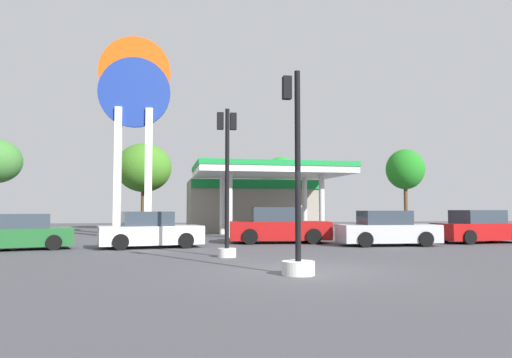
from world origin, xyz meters
The scene contains 13 objects.
ground_plane centered at (0.00, 0.00, 0.00)m, with size 90.00×90.00×0.00m, color #47474C.
gas_station centered at (2.73, 21.91, 2.15)m, with size 9.18×12.42×4.27m.
station_pole_sign centered at (-5.34, 16.36, 7.34)m, with size 4.09×0.56×11.59m.
car_0 centered at (1.70, 10.09, 0.75)m, with size 4.84×2.55×1.66m.
car_1 centered at (-9.09, 8.24, 0.63)m, with size 4.18×2.67×1.39m.
car_2 centered at (5.92, 7.60, 0.68)m, with size 4.35×2.20×1.51m.
car_3 centered at (-4.13, 8.39, 0.67)m, with size 4.36×2.42×1.48m.
car_4 centered at (11.02, 8.45, 0.69)m, with size 4.39×2.19×1.53m.
traffic_signal_0 centered at (-1.55, 3.96, 2.11)m, with size 0.65×0.66×4.92m.
traffic_signal_1 centered at (-0.44, -0.67, 1.29)m, with size 0.80×0.80×4.96m.
tree_1 centered at (-5.13, 25.72, 4.71)m, with size 4.18×4.18×6.60m.
tree_2 centered at (5.44, 24.80, 4.00)m, with size 3.08×3.08×5.68m.
tree_3 centered at (16.22, 25.21, 4.87)m, with size 3.18×3.18×6.58m.
Camera 1 is at (-3.60, -11.95, 1.58)m, focal length 33.90 mm.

